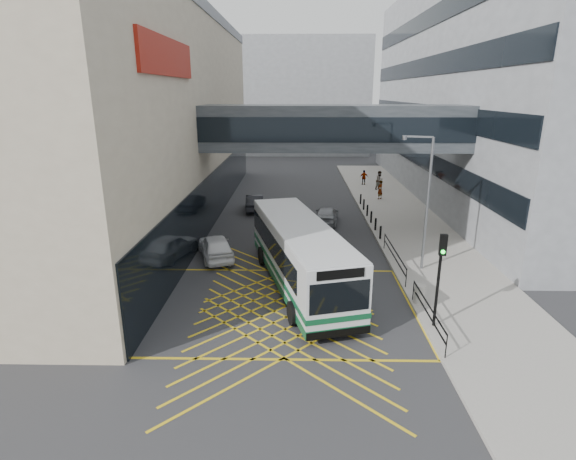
# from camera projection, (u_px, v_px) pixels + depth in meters

# --- Properties ---
(ground) EXTENTS (120.00, 120.00, 0.00)m
(ground) POSITION_uv_depth(u_px,v_px,m) (286.00, 306.00, 21.56)
(ground) COLOR #333335
(building_whsmith) EXTENTS (24.17, 42.00, 16.00)m
(building_whsmith) POSITION_uv_depth(u_px,v_px,m) (59.00, 117.00, 34.80)
(building_whsmith) COLOR #B7A88D
(building_whsmith) RESTS_ON ground
(building_right) EXTENTS (24.09, 44.00, 20.00)m
(building_right) POSITION_uv_depth(u_px,v_px,m) (553.00, 90.00, 41.11)
(building_right) COLOR gray
(building_right) RESTS_ON ground
(building_far) EXTENTS (28.00, 16.00, 18.00)m
(building_far) POSITION_uv_depth(u_px,v_px,m) (282.00, 97.00, 76.26)
(building_far) COLOR gray
(building_far) RESTS_ON ground
(skybridge) EXTENTS (20.00, 4.10, 3.00)m
(skybridge) POSITION_uv_depth(u_px,v_px,m) (334.00, 128.00, 30.76)
(skybridge) COLOR #373C41
(skybridge) RESTS_ON ground
(pavement) EXTENTS (6.00, 54.00, 0.16)m
(pavement) POSITION_uv_depth(u_px,v_px,m) (403.00, 220.00, 35.70)
(pavement) COLOR #9F9A91
(pavement) RESTS_ON ground
(box_junction) EXTENTS (12.00, 9.00, 0.01)m
(box_junction) POSITION_uv_depth(u_px,v_px,m) (286.00, 306.00, 21.56)
(box_junction) COLOR gold
(box_junction) RESTS_ON ground
(bus) EXTENTS (5.77, 12.40, 3.39)m
(bus) POSITION_uv_depth(u_px,v_px,m) (299.00, 253.00, 23.42)
(bus) COLOR silver
(bus) RESTS_ON ground
(car_white) EXTENTS (3.41, 5.19, 1.53)m
(car_white) POSITION_uv_depth(u_px,v_px,m) (216.00, 246.00, 27.59)
(car_white) COLOR white
(car_white) RESTS_ON ground
(car_dark) EXTENTS (2.06, 4.54, 1.39)m
(car_dark) POSITION_uv_depth(u_px,v_px,m) (255.00, 202.00, 38.83)
(car_dark) COLOR black
(car_dark) RESTS_ON ground
(car_silver) EXTENTS (2.37, 4.50, 1.34)m
(car_silver) POSITION_uv_depth(u_px,v_px,m) (326.00, 215.00, 35.07)
(car_silver) COLOR gray
(car_silver) RESTS_ON ground
(traffic_light) EXTENTS (0.32, 0.50, 4.22)m
(traffic_light) POSITION_uv_depth(u_px,v_px,m) (440.00, 267.00, 18.56)
(traffic_light) COLOR black
(traffic_light) RESTS_ON pavement
(street_lamp) EXTENTS (1.68, 0.68, 7.47)m
(street_lamp) POSITION_uv_depth(u_px,v_px,m) (425.00, 196.00, 24.56)
(street_lamp) COLOR slate
(street_lamp) RESTS_ON pavement
(litter_bin) EXTENTS (0.52, 0.52, 0.90)m
(litter_bin) POSITION_uv_depth(u_px,v_px,m) (420.00, 294.00, 21.45)
(litter_bin) COLOR #ADA89E
(litter_bin) RESTS_ON pavement
(kerb_railings) EXTENTS (0.05, 12.54, 1.00)m
(kerb_railings) POSITION_uv_depth(u_px,v_px,m) (408.00, 276.00, 22.89)
(kerb_railings) COLOR black
(kerb_railings) RESTS_ON pavement
(bollards) EXTENTS (0.14, 10.14, 0.90)m
(bollards) POSITION_uv_depth(u_px,v_px,m) (369.00, 214.00, 35.60)
(bollards) COLOR black
(bollards) RESTS_ON pavement
(pedestrian_a) EXTENTS (0.86, 0.85, 1.77)m
(pedestrian_a) POSITION_uv_depth(u_px,v_px,m) (380.00, 190.00, 42.13)
(pedestrian_a) COLOR gray
(pedestrian_a) RESTS_ON pavement
(pedestrian_b) EXTENTS (1.07, 1.02, 1.92)m
(pedestrian_b) POSITION_uv_depth(u_px,v_px,m) (380.00, 180.00, 46.20)
(pedestrian_b) COLOR gray
(pedestrian_b) RESTS_ON pavement
(pedestrian_c) EXTENTS (0.94, 0.47, 1.59)m
(pedestrian_c) POSITION_uv_depth(u_px,v_px,m) (364.00, 177.00, 48.66)
(pedestrian_c) COLOR gray
(pedestrian_c) RESTS_ON pavement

